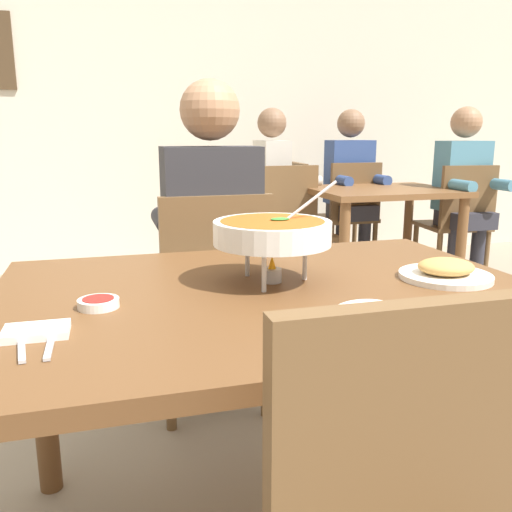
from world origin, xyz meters
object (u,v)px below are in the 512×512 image
Objects in this scene: diner_main at (210,231)px; chair_bg_middle at (349,211)px; chair_diner_main at (213,292)px; appetizer_plate at (446,271)px; dining_table_far at (381,207)px; chair_bg_right at (459,218)px; patron_bg_middle at (351,181)px; sauce_dish at (98,303)px; dining_table_main at (272,326)px; patron_bg_left at (276,183)px; rice_plate at (369,320)px; chair_bg_left at (284,213)px; curry_bowl at (272,233)px; chair_bg_corner at (295,223)px; patron_bg_right at (464,186)px.

diner_main is 1.46× the size of chair_bg_middle.
appetizer_plate is at bearing -59.99° from chair_diner_main.
dining_table_far is 1.11× the size of chair_bg_right.
chair_diner_main is 0.69× the size of patron_bg_middle.
sauce_dish is (-0.88, -0.00, -0.01)m from appetizer_plate.
dining_table_main is at bearing -119.17° from chair_bg_middle.
diner_main reaches higher than sauce_dish.
chair_diner_main is 2.17m from patron_bg_left.
dining_table_far is 0.63m from chair_bg_right.
sauce_dish is 0.10× the size of chair_bg_right.
sauce_dish is 3.38m from patron_bg_middle.
patron_bg_middle is (-0.61, 0.58, 0.24)m from chair_bg_right.
rice_plate is 2.67× the size of sauce_dish.
chair_diner_main and chair_bg_left have the same top height.
curry_bowl is 1.39× the size of rice_plate.
chair_bg_left is at bearing 70.54° from dining_table_main.
diner_main is at bearing -128.40° from chair_bg_middle.
diner_main reaches higher than dining_table_far.
patron_bg_left is at bearing 178.88° from chair_bg_middle.
dining_table_main is 2.92m from chair_bg_left.
rice_plate is at bearing -115.08° from chair_bg_middle.
chair_bg_right is at bearing -27.17° from chair_bg_left.
curry_bowl is at bearing 12.50° from sauce_dish.
chair_bg_corner is at bearing -144.60° from patron_bg_middle.
chair_diner_main is 0.24m from diner_main.
patron_bg_right is (0.01, -0.02, 0.24)m from chair_bg_right.
rice_plate is at bearing -107.04° from chair_bg_corner.
curry_bowl is 0.47m from appetizer_plate.
patron_bg_middle is (0.01, 0.53, 0.14)m from dining_table_far.
patron_bg_middle is at bearing 64.86° from rice_plate.
chair_diner_main reaches higher than rice_plate.
appetizer_plate is at bearing -98.83° from patron_bg_left.
curry_bowl is at bearing -135.75° from patron_bg_right.
patron_bg_right is (2.14, 1.32, 0.00)m from diner_main.
chair_bg_right is at bearing -4.75° from dining_table_far.
curry_bowl is at bearing -88.71° from diner_main.
patron_bg_middle is (0.01, 0.01, 0.24)m from chair_bg_middle.
sauce_dish is 0.09× the size of dining_table_far.
chair_bg_corner is at bearing -99.72° from chair_bg_left.
appetizer_plate is 2.67× the size of sauce_dish.
curry_bowl is 1.39× the size of appetizer_plate.
patron_bg_right is at bearing 52.28° from appetizer_plate.
rice_plate is at bearing -129.51° from chair_bg_right.
patron_bg_right is (1.17, -0.62, 0.24)m from chair_bg_left.
diner_main is (0.00, 0.03, 0.24)m from chair_diner_main.
patron_bg_right is (1.25, -0.15, 0.24)m from chair_bg_corner.
patron_bg_left is (0.88, 2.67, -0.12)m from curry_bowl.
sauce_dish is 0.07× the size of patron_bg_right.
diner_main is 0.76m from curry_bowl.
sauce_dish is at bearing -117.10° from chair_diner_main.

